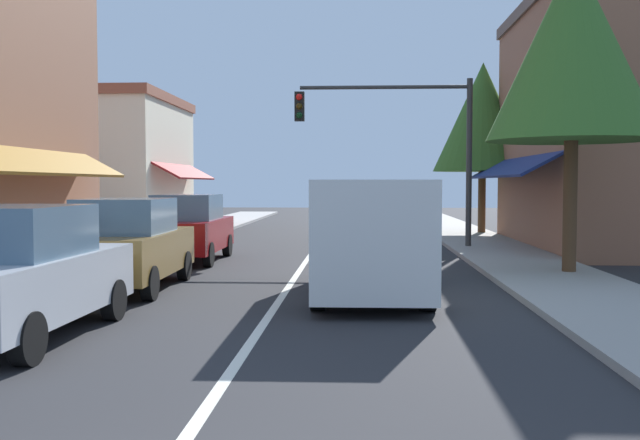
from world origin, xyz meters
name	(u,v)px	position (x,y,z in m)	size (l,w,h in m)	color
ground_plane	(312,252)	(0.00, 18.00, 0.00)	(80.00, 80.00, 0.00)	#28282B
sidewalk_left	(131,250)	(-5.50, 18.00, 0.06)	(2.60, 56.00, 0.12)	#A39E99
sidewalk_right	(498,251)	(5.50, 18.00, 0.06)	(2.60, 56.00, 0.12)	gray
lane_center_stripe	(312,252)	(0.00, 18.00, 0.00)	(0.14, 52.00, 0.01)	silver
storefront_right_block	(593,122)	(8.82, 20.00, 4.00)	(5.35, 10.20, 7.99)	#8E5B42
storefront_far_left	(126,163)	(-8.89, 28.00, 2.96)	(5.51, 8.20, 5.91)	beige
parked_car_nearest_left	(17,273)	(-3.10, 5.85, 0.88)	(1.84, 4.13, 1.77)	#B7BABF
parked_car_second_left	(128,244)	(-3.08, 10.34, 0.88)	(1.84, 4.13, 1.77)	brown
parked_car_third_left	(188,228)	(-3.11, 15.42, 0.88)	(1.82, 4.12, 1.77)	maroon
van_in_lane	(370,233)	(1.60, 9.81, 1.15)	(2.05, 5.20, 2.12)	silver
traffic_signal_mast_arm	(405,132)	(2.82, 19.11, 3.66)	(5.49, 0.50, 5.29)	#333333
tree_right_near	(573,48)	(6.04, 12.74, 5.00)	(3.69, 3.69, 7.05)	#4C331E
tree_right_far	(483,117)	(6.27, 25.43, 4.67)	(3.88, 3.88, 6.81)	#4C331E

